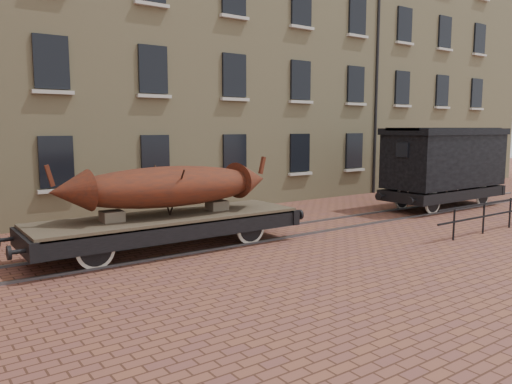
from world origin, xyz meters
TOP-DOWN VIEW (x-y plane):
  - ground at (0.00, 0.00)m, footprint 90.00×90.00m
  - warehouse_cream at (3.00, 9.99)m, footprint 40.00×10.19m
  - rail_track at (0.00, 0.00)m, footprint 30.00×1.52m
  - flatcar_wagon at (-4.40, -0.00)m, footprint 8.17×2.22m
  - iron_boat at (-4.35, 0.00)m, footprint 6.23×1.93m
  - goods_van at (8.12, 0.00)m, footprint 6.41×2.34m

SIDE VIEW (x-z plane):
  - ground at x=0.00m, z-range 0.00..0.00m
  - rail_track at x=0.00m, z-range 0.00..0.06m
  - flatcar_wagon at x=-4.40m, z-range 0.15..1.39m
  - iron_boat at x=-4.35m, z-range 1.00..2.50m
  - goods_van at x=8.12m, z-range 0.42..3.74m
  - warehouse_cream at x=3.00m, z-range 0.00..14.00m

